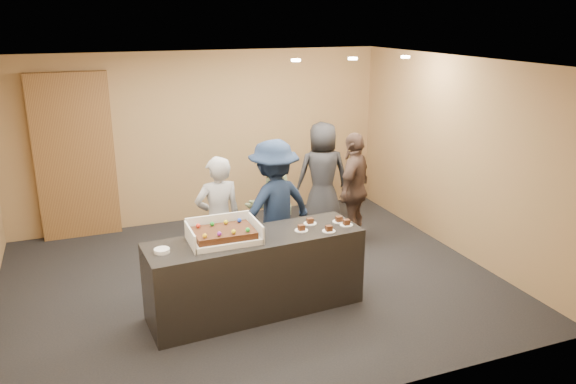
# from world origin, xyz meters

# --- Properties ---
(room) EXTENTS (6.04, 6.00, 2.70)m
(room) POSITION_xyz_m (0.00, 0.00, 1.35)
(room) COLOR black
(room) RESTS_ON ground
(serving_counter) EXTENTS (2.44, 0.86, 0.90)m
(serving_counter) POSITION_xyz_m (-0.17, -0.73, 0.45)
(serving_counter) COLOR black
(serving_counter) RESTS_ON floor
(storage_cabinet) EXTENTS (1.11, 0.15, 2.45)m
(storage_cabinet) POSITION_xyz_m (-1.91, 2.41, 1.23)
(storage_cabinet) COLOR brown
(storage_cabinet) RESTS_ON floor
(cake_box) EXTENTS (0.74, 0.51, 0.22)m
(cake_box) POSITION_xyz_m (-0.52, -0.70, 0.95)
(cake_box) COLOR white
(cake_box) RESTS_ON serving_counter
(sheet_cake) EXTENTS (0.63, 0.44, 0.12)m
(sheet_cake) POSITION_xyz_m (-0.52, -0.73, 1.00)
(sheet_cake) COLOR #33180B
(sheet_cake) RESTS_ON cake_box
(plate_stack) EXTENTS (0.16, 0.16, 0.04)m
(plate_stack) POSITION_xyz_m (-1.19, -0.79, 0.92)
(plate_stack) COLOR white
(plate_stack) RESTS_ON serving_counter
(slice_a) EXTENTS (0.15, 0.15, 0.07)m
(slice_a) POSITION_xyz_m (0.37, -0.75, 0.92)
(slice_a) COLOR white
(slice_a) RESTS_ON serving_counter
(slice_b) EXTENTS (0.15, 0.15, 0.07)m
(slice_b) POSITION_xyz_m (0.54, -0.59, 0.92)
(slice_b) COLOR white
(slice_b) RESTS_ON serving_counter
(slice_c) EXTENTS (0.15, 0.15, 0.07)m
(slice_c) POSITION_xyz_m (0.64, -0.88, 0.92)
(slice_c) COLOR white
(slice_c) RESTS_ON serving_counter
(slice_d) EXTENTS (0.15, 0.15, 0.07)m
(slice_d) POSITION_xyz_m (0.88, -0.65, 0.92)
(slice_d) COLOR white
(slice_d) RESTS_ON serving_counter
(slice_e) EXTENTS (0.15, 0.15, 0.07)m
(slice_e) POSITION_xyz_m (0.92, -0.78, 0.92)
(slice_e) COLOR white
(slice_e) RESTS_ON serving_counter
(person_server_grey) EXTENTS (0.60, 0.41, 1.60)m
(person_server_grey) POSITION_xyz_m (-0.34, 0.21, 0.80)
(person_server_grey) COLOR #A8A9AD
(person_server_grey) RESTS_ON floor
(person_sage_man) EXTENTS (0.96, 0.89, 1.60)m
(person_sage_man) POSITION_xyz_m (0.44, 0.56, 0.80)
(person_sage_man) COLOR #98AD7B
(person_sage_man) RESTS_ON floor
(person_navy_man) EXTENTS (1.25, 0.90, 1.74)m
(person_navy_man) POSITION_xyz_m (0.39, 0.21, 0.87)
(person_navy_man) COLOR #172542
(person_navy_man) RESTS_ON floor
(person_brown_extra) EXTENTS (0.98, 0.95, 1.65)m
(person_brown_extra) POSITION_xyz_m (1.78, 0.66, 0.82)
(person_brown_extra) COLOR #4F3930
(person_brown_extra) RESTS_ON floor
(person_dark_suit) EXTENTS (0.88, 0.64, 1.67)m
(person_dark_suit) POSITION_xyz_m (1.64, 1.45, 0.83)
(person_dark_suit) COLOR #252529
(person_dark_suit) RESTS_ON floor
(ceiling_spotlights) EXTENTS (1.72, 0.12, 0.03)m
(ceiling_spotlights) POSITION_xyz_m (1.60, 0.50, 2.67)
(ceiling_spotlights) COLOR #FFEAC6
(ceiling_spotlights) RESTS_ON ceiling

